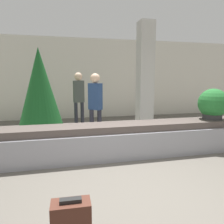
% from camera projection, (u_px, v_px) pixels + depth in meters
% --- Properties ---
extents(ground_plane, '(18.00, 18.00, 0.00)m').
position_uv_depth(ground_plane, '(139.00, 195.00, 3.01)').
color(ground_plane, '#59544C').
extents(back_wall, '(18.00, 0.06, 3.20)m').
position_uv_depth(back_wall, '(85.00, 79.00, 8.85)').
color(back_wall, beige).
rests_on(back_wall, ground_plane).
extents(carousel, '(7.60, 0.76, 0.68)m').
position_uv_depth(carousel, '(112.00, 141.00, 4.49)').
color(carousel, gray).
rests_on(carousel, ground_plane).
extents(pillar, '(0.42, 0.42, 3.20)m').
position_uv_depth(pillar, '(145.00, 79.00, 6.34)').
color(pillar, beige).
rests_on(pillar, ground_plane).
extents(potted_plant_0, '(0.66, 0.66, 0.70)m').
position_uv_depth(potted_plant_0, '(213.00, 104.00, 4.96)').
color(potted_plant_0, '#2D2D2D').
rests_on(potted_plant_0, carousel).
extents(traveler_0, '(0.35, 0.35, 1.72)m').
position_uv_depth(traveler_0, '(95.00, 101.00, 5.44)').
color(traveler_0, '#282833').
rests_on(traveler_0, ground_plane).
extents(traveler_1, '(0.35, 0.25, 1.79)m').
position_uv_depth(traveler_1, '(79.00, 95.00, 6.88)').
color(traveler_1, '#282833').
rests_on(traveler_1, ground_plane).
extents(decorated_tree, '(1.25, 1.25, 2.42)m').
position_uv_depth(decorated_tree, '(40.00, 90.00, 5.91)').
color(decorated_tree, '#4C331E').
rests_on(decorated_tree, ground_plane).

